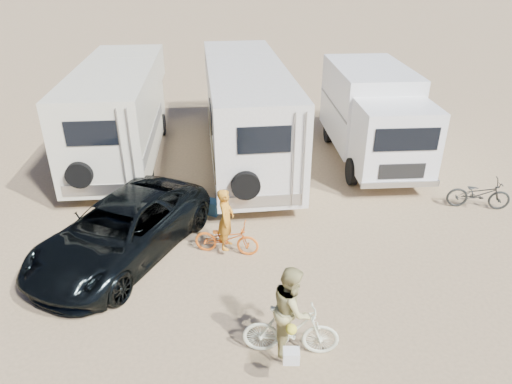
{
  "coord_description": "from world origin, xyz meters",
  "views": [
    {
      "loc": [
        0.19,
        -8.75,
        6.98
      ],
      "look_at": [
        -0.01,
        2.02,
        1.3
      ],
      "focal_mm": 33.11,
      "sensor_mm": 36.0,
      "label": 1
    }
  ],
  "objects_px": {
    "box_truck": "(374,118)",
    "rider_woman": "(291,316)",
    "rv_main": "(247,116)",
    "rider_man": "(226,225)",
    "crate": "(240,203)",
    "bike_parked": "(479,194)",
    "bike_woman": "(291,331)",
    "rv_left": "(120,115)",
    "dark_suv": "(121,231)",
    "cooler": "(211,207)",
    "bike_man": "(227,238)"
  },
  "relations": [
    {
      "from": "bike_woman",
      "to": "cooler",
      "type": "relative_size",
      "value": 3.63
    },
    {
      "from": "bike_parked",
      "to": "cooler",
      "type": "height_order",
      "value": "bike_parked"
    },
    {
      "from": "rv_main",
      "to": "rider_woman",
      "type": "xyz_separation_m",
      "value": [
        1.14,
        -9.02,
        -0.8
      ]
    },
    {
      "from": "rv_left",
      "to": "dark_suv",
      "type": "bearing_deg",
      "value": -81.37
    },
    {
      "from": "rv_left",
      "to": "crate",
      "type": "height_order",
      "value": "rv_left"
    },
    {
      "from": "box_truck",
      "to": "bike_man",
      "type": "height_order",
      "value": "box_truck"
    },
    {
      "from": "rv_main",
      "to": "box_truck",
      "type": "xyz_separation_m",
      "value": [
        4.44,
        0.19,
        -0.12
      ]
    },
    {
      "from": "rv_left",
      "to": "bike_man",
      "type": "xyz_separation_m",
      "value": [
        4.15,
        -5.88,
        -1.22
      ]
    },
    {
      "from": "bike_woman",
      "to": "crate",
      "type": "relative_size",
      "value": 3.74
    },
    {
      "from": "rv_main",
      "to": "cooler",
      "type": "bearing_deg",
      "value": -111.68
    },
    {
      "from": "rv_main",
      "to": "dark_suv",
      "type": "relative_size",
      "value": 1.7
    },
    {
      "from": "rv_left",
      "to": "bike_parked",
      "type": "height_order",
      "value": "rv_left"
    },
    {
      "from": "bike_woman",
      "to": "bike_man",
      "type": "bearing_deg",
      "value": 26.38
    },
    {
      "from": "rv_left",
      "to": "bike_parked",
      "type": "bearing_deg",
      "value": -22.65
    },
    {
      "from": "crate",
      "to": "bike_parked",
      "type": "bearing_deg",
      "value": 1.49
    },
    {
      "from": "bike_man",
      "to": "crate",
      "type": "distance_m",
      "value": 2.28
    },
    {
      "from": "bike_man",
      "to": "rider_woman",
      "type": "relative_size",
      "value": 0.91
    },
    {
      "from": "bike_parked",
      "to": "cooler",
      "type": "relative_size",
      "value": 3.52
    },
    {
      "from": "bike_parked",
      "to": "rider_man",
      "type": "bearing_deg",
      "value": 116.08
    },
    {
      "from": "cooler",
      "to": "rv_main",
      "type": "bearing_deg",
      "value": 98.94
    },
    {
      "from": "dark_suv",
      "to": "bike_parked",
      "type": "height_order",
      "value": "dark_suv"
    },
    {
      "from": "bike_woman",
      "to": "crate",
      "type": "xyz_separation_m",
      "value": [
        -1.23,
        5.55,
        -0.35
      ]
    },
    {
      "from": "box_truck",
      "to": "cooler",
      "type": "xyz_separation_m",
      "value": [
        -5.35,
        -3.92,
        -1.38
      ]
    },
    {
      "from": "rv_main",
      "to": "crate",
      "type": "xyz_separation_m",
      "value": [
        -0.09,
        -3.47,
        -1.51
      ]
    },
    {
      "from": "rv_left",
      "to": "dark_suv",
      "type": "xyz_separation_m",
      "value": [
        1.56,
        -6.04,
        -0.93
      ]
    },
    {
      "from": "dark_suv",
      "to": "rv_left",
      "type": "bearing_deg",
      "value": 127.97
    },
    {
      "from": "bike_man",
      "to": "rider_man",
      "type": "bearing_deg",
      "value": 0.0
    },
    {
      "from": "rider_woman",
      "to": "bike_parked",
      "type": "bearing_deg",
      "value": -42.8
    },
    {
      "from": "crate",
      "to": "bike_man",
      "type": "bearing_deg",
      "value": -95.58
    },
    {
      "from": "rv_left",
      "to": "cooler",
      "type": "xyz_separation_m",
      "value": [
        3.55,
        -3.89,
        -1.45
      ]
    },
    {
      "from": "dark_suv",
      "to": "crate",
      "type": "bearing_deg",
      "value": 64.24
    },
    {
      "from": "bike_man",
      "to": "rider_man",
      "type": "distance_m",
      "value": 0.38
    },
    {
      "from": "bike_parked",
      "to": "crate",
      "type": "xyz_separation_m",
      "value": [
        -7.04,
        -0.18,
        -0.27
      ]
    },
    {
      "from": "bike_woman",
      "to": "bike_parked",
      "type": "relative_size",
      "value": 1.03
    },
    {
      "from": "dark_suv",
      "to": "bike_woman",
      "type": "bearing_deg",
      "value": -14.31
    },
    {
      "from": "rv_left",
      "to": "bike_man",
      "type": "bearing_deg",
      "value": -60.67
    },
    {
      "from": "rv_left",
      "to": "bike_woman",
      "type": "xyz_separation_m",
      "value": [
        5.6,
        -9.17,
        -1.1
      ]
    },
    {
      "from": "rv_left",
      "to": "box_truck",
      "type": "bearing_deg",
      "value": -5.63
    },
    {
      "from": "rider_woman",
      "to": "cooler",
      "type": "relative_size",
      "value": 3.58
    },
    {
      "from": "rider_woman",
      "to": "rv_main",
      "type": "bearing_deg",
      "value": 9.78
    },
    {
      "from": "rider_man",
      "to": "rider_woman",
      "type": "relative_size",
      "value": 0.9
    },
    {
      "from": "box_truck",
      "to": "bike_man",
      "type": "distance_m",
      "value": 7.67
    },
    {
      "from": "dark_suv",
      "to": "rider_man",
      "type": "relative_size",
      "value": 3.22
    },
    {
      "from": "rv_main",
      "to": "bike_man",
      "type": "relative_size",
      "value": 5.39
    },
    {
      "from": "rv_main",
      "to": "rider_man",
      "type": "bearing_deg",
      "value": -101.1
    },
    {
      "from": "bike_man",
      "to": "cooler",
      "type": "xyz_separation_m",
      "value": [
        -0.6,
        1.99,
        -0.23
      ]
    },
    {
      "from": "dark_suv",
      "to": "rider_man",
      "type": "height_order",
      "value": "rider_man"
    },
    {
      "from": "box_truck",
      "to": "rider_woman",
      "type": "distance_m",
      "value": 9.8
    },
    {
      "from": "rv_left",
      "to": "crate",
      "type": "xyz_separation_m",
      "value": [
        4.37,
        -3.62,
        -1.46
      ]
    },
    {
      "from": "dark_suv",
      "to": "crate",
      "type": "relative_size",
      "value": 10.63
    }
  ]
}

